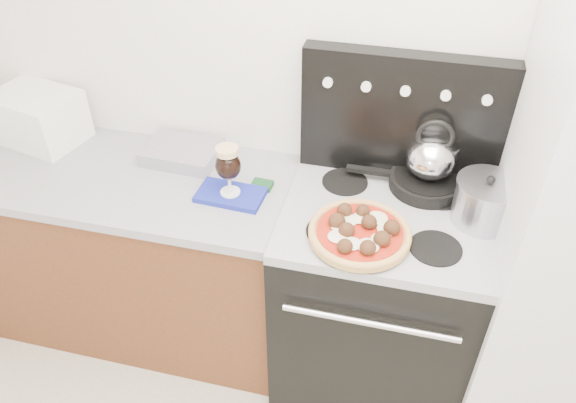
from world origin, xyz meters
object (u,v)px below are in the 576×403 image
(stock_pot, at_px, (485,203))
(pizza_pan, at_px, (359,238))
(pizza, at_px, (360,231))
(beer_glass, at_px, (229,171))
(toaster_oven, at_px, (38,117))
(oven_mitt, at_px, (231,195))
(base_cabinet, at_px, (135,255))
(tea_kettle, at_px, (432,154))
(skillet, at_px, (426,182))
(stove_body, at_px, (374,301))

(stock_pot, bearing_deg, pizza_pan, -153.27)
(pizza, bearing_deg, beer_glass, 164.65)
(toaster_oven, relative_size, pizza_pan, 1.04)
(pizza_pan, bearing_deg, stock_pot, 26.73)
(toaster_oven, height_order, beer_glass, beer_glass)
(beer_glass, bearing_deg, oven_mitt, 0.00)
(toaster_oven, distance_m, pizza, 1.49)
(base_cabinet, distance_m, pizza, 1.17)
(stock_pot, bearing_deg, toaster_oven, 175.71)
(beer_glass, xyz_separation_m, stock_pot, (0.93, 0.06, -0.03))
(base_cabinet, distance_m, pizza_pan, 1.15)
(base_cabinet, height_order, pizza, pizza)
(oven_mitt, relative_size, tea_kettle, 1.23)
(toaster_oven, xyz_separation_m, stock_pot, (1.86, -0.14, -0.01))
(pizza, relative_size, skillet, 1.24)
(beer_glass, bearing_deg, base_cabinet, 174.76)
(tea_kettle, distance_m, stock_pot, 0.26)
(toaster_oven, bearing_deg, stock_pot, 8.85)
(toaster_oven, xyz_separation_m, tea_kettle, (1.66, 0.01, 0.06))
(stove_body, xyz_separation_m, tea_kettle, (0.13, 0.19, 0.63))
(base_cabinet, distance_m, beer_glass, 0.79)
(stove_body, bearing_deg, oven_mitt, -177.91)
(oven_mitt, distance_m, pizza_pan, 0.54)
(stock_pot, bearing_deg, beer_glass, -175.99)
(toaster_oven, bearing_deg, stove_body, 6.33)
(base_cabinet, xyz_separation_m, pizza_pan, (1.03, -0.19, 0.50))
(stove_body, bearing_deg, skillet, 56.28)
(beer_glass, relative_size, tea_kettle, 1.01)
(skillet, relative_size, stock_pot, 1.32)
(base_cabinet, bearing_deg, stock_pot, 0.73)
(stove_body, bearing_deg, toaster_oven, 173.18)
(pizza_pan, distance_m, tea_kettle, 0.44)
(oven_mitt, bearing_deg, pizza_pan, -15.35)
(pizza_pan, bearing_deg, oven_mitt, 164.65)
(pizza_pan, distance_m, stock_pot, 0.46)
(tea_kettle, height_order, stock_pot, tea_kettle)
(pizza_pan, xyz_separation_m, skillet, (0.21, 0.36, 0.02))
(skillet, height_order, tea_kettle, tea_kettle)
(toaster_oven, relative_size, stock_pot, 1.62)
(beer_glass, bearing_deg, toaster_oven, 167.63)
(stove_body, distance_m, skillet, 0.56)
(skillet, bearing_deg, pizza, -120.36)
(oven_mitt, xyz_separation_m, tea_kettle, (0.72, 0.21, 0.16))
(oven_mitt, distance_m, tea_kettle, 0.77)
(beer_glass, distance_m, pizza_pan, 0.54)
(stove_body, height_order, tea_kettle, tea_kettle)
(tea_kettle, bearing_deg, skillet, 0.00)
(base_cabinet, height_order, toaster_oven, toaster_oven)
(toaster_oven, bearing_deg, pizza_pan, -0.29)
(stock_pot, bearing_deg, pizza, -153.27)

